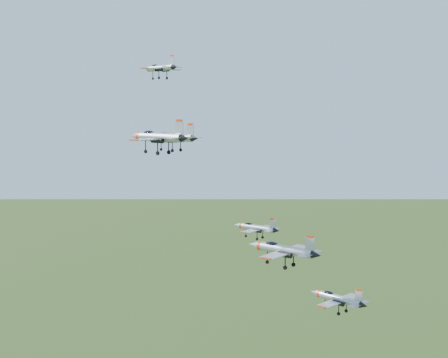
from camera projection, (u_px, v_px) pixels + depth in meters
The scene contains 6 objects.
jet_lead at pixel (160, 68), 142.41m from camera, with size 12.48×10.49×3.35m.
jet_left_high at pixel (172, 137), 122.25m from camera, with size 13.36×10.99×3.58m.
jet_right_high at pixel (158, 137), 98.48m from camera, with size 13.30×11.01×3.55m.
jet_left_low at pixel (256, 227), 118.97m from camera, with size 10.50×8.62×2.81m.
jet_right_low at pixel (283, 249), 99.35m from camera, with size 13.65×11.23×3.65m.
jet_trail at pixel (337, 298), 101.57m from camera, with size 11.33×9.50×3.04m.
Camera 1 is at (70.65, -90.92, 146.05)m, focal length 50.00 mm.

